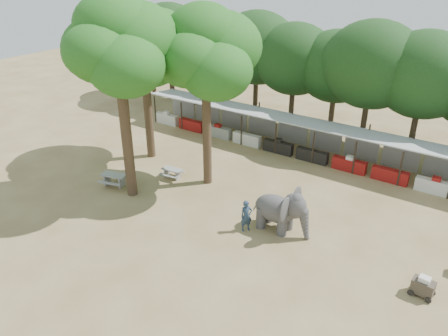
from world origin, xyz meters
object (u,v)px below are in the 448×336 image
Objects in this scene: yard_tree_left at (143,44)px; handler at (246,216)px; elephant at (282,210)px; picnic_table_near at (114,178)px; cart_front at (423,286)px; picnic_table_far at (172,172)px; yard_tree_center at (118,45)px; yard_tree_back at (205,52)px.

yard_tree_left reaches higher than handler.
elephant reaches higher than picnic_table_near.
elephant is 7.71m from cart_front.
yard_tree_left is 7.27× the size of picnic_table_far.
handler is 7.84m from picnic_table_far.
yard_tree_center is 11.69m from handler.
picnic_table_near is (1.36, -5.04, -7.67)m from yard_tree_left.
elephant is at bearing -20.00° from yard_tree_back.
elephant is (9.80, 1.53, -7.93)m from yard_tree_center.
yard_tree_back is at bearing 18.78° from picnic_table_far.
elephant is 3.03× the size of cart_front.
elephant is 11.57m from picnic_table_near.
handler is 9.88m from picnic_table_near.
cart_front is at bearing -13.66° from yard_tree_back.
yard_tree_center is at bearing -14.87° from picnic_table_near.
yard_tree_center is (3.00, -5.00, 1.01)m from yard_tree_left.
yard_tree_left is 0.92× the size of yard_tree_center.
elephant is 1.82× the size of handler.
yard_tree_left is 10.08× the size of cart_front.
yard_tree_center is 19.46m from cart_front.
yard_tree_back is 10.39× the size of cart_front.
cart_front reaches higher than picnic_table_near.
yard_tree_back is 8.45m from picnic_table_far.
picnic_table_near is 1.30× the size of picnic_table_far.
cart_front is at bearing -14.52° from picnic_table_near.
picnic_table_far is at bearing 107.48° from handler.
yard_tree_center is 6.61× the size of handler.
yard_tree_left is 6.05× the size of handler.
yard_tree_back is at bearing 53.14° from yard_tree_center.
yard_tree_center reaches higher than cart_front.
handler reaches higher than picnic_table_near.
elephant is 9.14m from picnic_table_far.
yard_tree_back is 5.76× the size of picnic_table_near.
picnic_table_near is 1.80× the size of cart_front.
handler is 0.92× the size of picnic_table_near.
yard_tree_left reaches higher than elephant.
picnic_table_far is 1.39× the size of cart_front.
elephant reaches higher than cart_front.
yard_tree_back reaches higher than picnic_table_far.
elephant is at bearing -15.18° from yard_tree_left.
yard_tree_center is 1.06× the size of yard_tree_back.
handler is (11.23, -4.55, -7.29)m from yard_tree_left.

